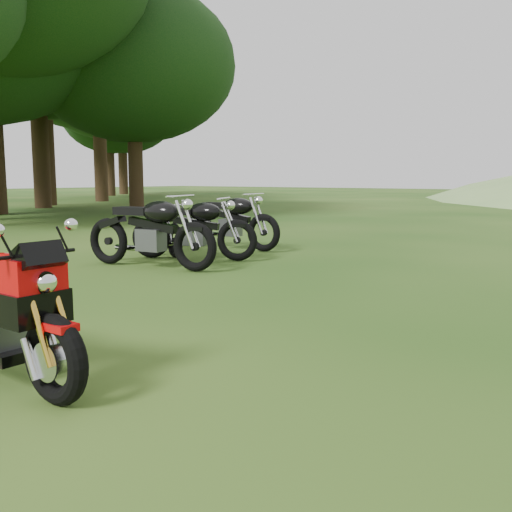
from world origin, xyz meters
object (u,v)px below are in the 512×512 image
Objects in this scene: vintage_moto_b at (193,226)px; vintage_moto_c at (162,227)px; vintage_moto_d at (229,219)px; vintage_moto_a at (149,229)px.

vintage_moto_b reaches higher than vintage_moto_c.
vintage_moto_d is (-0.43, 1.40, 0.02)m from vintage_moto_b.
vintage_moto_d is at bearing 91.88° from vintage_moto_a.
vintage_moto_d is at bearing 91.00° from vintage_moto_c.
vintage_moto_c is at bearing 143.03° from vintage_moto_b.
vintage_moto_b is (-0.07, 0.98, -0.04)m from vintage_moto_a.
vintage_moto_d reaches higher than vintage_moto_c.
vintage_moto_b is at bearing 11.33° from vintage_moto_c.
vintage_moto_b is 0.97× the size of vintage_moto_d.
vintage_moto_b is 1.15× the size of vintage_moto_c.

